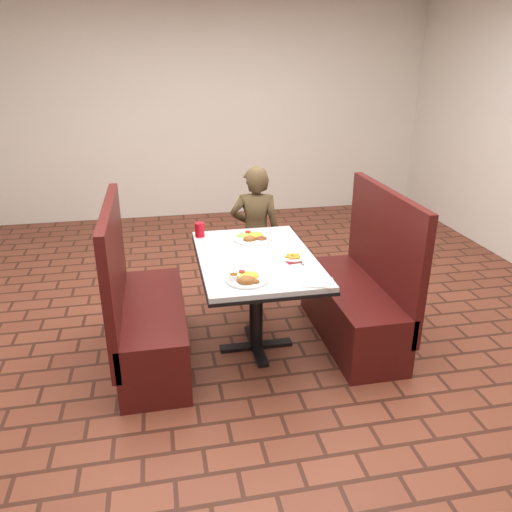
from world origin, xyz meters
name	(u,v)px	position (x,y,z in m)	size (l,w,h in m)	color
room	(256,82)	(0.00, 0.00, 1.91)	(7.00, 7.04, 2.82)	brown
dining_table	(256,268)	(0.00, 0.00, 0.65)	(0.81, 1.21, 0.75)	silver
booth_bench_left	(145,319)	(-0.80, 0.00, 0.33)	(0.47, 1.20, 1.17)	#491310
booth_bench_right	(358,299)	(0.80, 0.00, 0.33)	(0.47, 1.20, 1.17)	#491310
diner_person	(256,233)	(0.17, 0.89, 0.60)	(0.44, 0.29, 1.20)	brown
near_dinner_plate	(246,277)	(-0.14, -0.40, 0.78)	(0.27, 0.27, 0.08)	white
far_dinner_plate	(252,236)	(0.04, 0.34, 0.78)	(0.30, 0.30, 0.08)	white
plantain_plate	(293,257)	(0.24, -0.09, 0.76)	(0.16, 0.16, 0.02)	white
maroon_napkin	(293,261)	(0.23, -0.14, 0.75)	(0.10, 0.10, 0.00)	maroon
spoon_utensil	(299,262)	(0.26, -0.18, 0.75)	(0.01, 0.13, 0.00)	silver
red_tumbler	(200,230)	(-0.35, 0.48, 0.81)	(0.07, 0.07, 0.11)	red
paper_napkin	(318,283)	(0.29, -0.52, 0.76)	(0.19, 0.14, 0.01)	white
knife_utensil	(262,278)	(-0.04, -0.39, 0.76)	(0.01, 0.15, 0.00)	silver
fork_utensil	(246,276)	(-0.13, -0.35, 0.76)	(0.01, 0.16, 0.00)	#BCBCC0
lettuce_shreds	(260,252)	(0.04, 0.06, 0.75)	(0.28, 0.32, 0.00)	#90CA51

